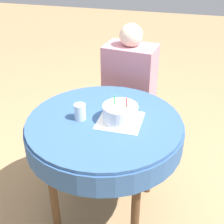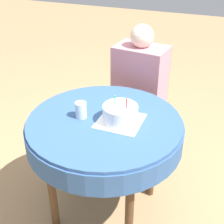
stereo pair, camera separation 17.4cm
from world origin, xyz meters
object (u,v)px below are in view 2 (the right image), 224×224
at_px(birthday_cake, 120,113).
at_px(drinking_glass, 81,110).
at_px(chair, 142,98).
at_px(person, 139,82).

bearing_deg(birthday_cake, drinking_glass, -169.45).
distance_m(chair, person, 0.21).
bearing_deg(chair, drinking_glass, -93.71).
bearing_deg(person, chair, 90.00).
distance_m(birthday_cake, drinking_glass, 0.23).
height_order(chair, birthday_cake, chair).
relative_size(person, birthday_cake, 5.51).
distance_m(chair, drinking_glass, 0.87).
relative_size(chair, birthday_cake, 4.46).
distance_m(chair, birthday_cake, 0.82).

